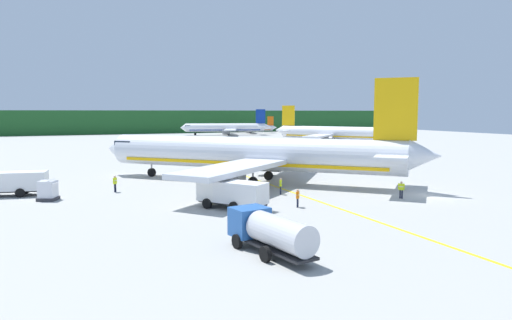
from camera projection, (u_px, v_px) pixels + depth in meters
ground at (248, 155)px, 89.97m from camera, size 240.00×320.00×0.20m
distant_treeline at (153, 122)px, 179.76m from camera, size 216.00×6.00×8.89m
airliner_foreground at (254, 154)px, 54.21m from camera, size 32.43×31.92×11.90m
airliner_mid_apron at (334, 133)px, 119.68m from camera, size 25.83×30.24×10.08m
airliner_far_taxiway at (226, 128)px, 165.27m from camera, size 31.86×26.63×9.29m
airliner_distant at (249, 128)px, 181.38m from camera, size 22.55×18.82×6.54m
service_truck_fuel at (232, 193)px, 39.83m from camera, size 5.42×6.26×2.41m
service_truck_baggage at (12, 182)px, 45.86m from camera, size 6.62×3.25×2.41m
service_truck_catering at (270, 231)px, 27.13m from camera, size 3.14×6.94×2.40m
cargo_container_near at (48, 190)px, 43.65m from camera, size 2.14×2.14×2.01m
crew_marshaller at (115, 182)px, 48.03m from camera, size 0.46×0.52×1.75m
crew_loader_left at (401, 188)px, 44.53m from camera, size 0.46×0.51×1.69m
crew_loader_right at (281, 185)px, 46.75m from camera, size 0.43×0.55×1.69m
crew_supervisor at (298, 197)px, 40.42m from camera, size 0.46×0.51×1.62m
apron_guide_line at (280, 188)px, 50.81m from camera, size 0.30×60.00×0.01m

